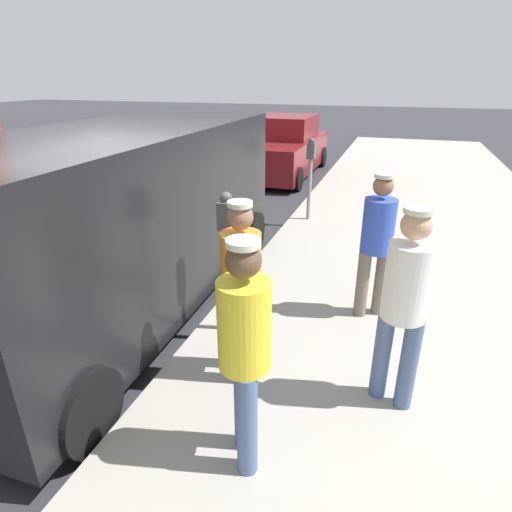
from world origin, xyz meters
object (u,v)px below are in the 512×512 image
at_px(pedestrian_in_white, 405,299).
at_px(parked_van, 121,217).
at_px(pedestrian_in_orange, 241,282).
at_px(parked_sedan_ahead, 282,149).
at_px(pedestrian_in_blue, 377,239).
at_px(parking_meter_far, 311,165).
at_px(pedestrian_in_yellow, 244,345).
at_px(parking_meter_near, 227,240).

height_order(pedestrian_in_white, parked_van, parked_van).
relative_size(pedestrian_in_orange, parked_sedan_ahead, 0.37).
relative_size(pedestrian_in_blue, pedestrian_in_orange, 0.99).
xyz_separation_m(parking_meter_far, parked_sedan_ahead, (-1.70, 4.28, -0.43)).
bearing_deg(pedestrian_in_orange, pedestrian_in_blue, 55.07).
height_order(parked_van, parked_sedan_ahead, parked_van).
bearing_deg(parked_van, parked_sedan_ahead, 91.43).
height_order(pedestrian_in_yellow, parked_van, parked_van).
bearing_deg(parking_meter_near, pedestrian_in_yellow, -64.11).
height_order(parking_meter_far, pedestrian_in_blue, pedestrian_in_blue).
height_order(pedestrian_in_yellow, pedestrian_in_white, pedestrian_in_white).
relative_size(parking_meter_far, pedestrian_in_orange, 0.93).
height_order(parking_meter_far, pedestrian_in_yellow, pedestrian_in_yellow).
bearing_deg(pedestrian_in_white, pedestrian_in_orange, -177.02).
height_order(pedestrian_in_blue, parked_sedan_ahead, pedestrian_in_blue).
relative_size(pedestrian_in_blue, parked_van, 0.31).
height_order(parking_meter_near, pedestrian_in_orange, pedestrian_in_orange).
distance_m(pedestrian_in_white, pedestrian_in_blue, 1.41).
bearing_deg(parked_van, parking_meter_far, 67.73).
xyz_separation_m(pedestrian_in_yellow, parked_van, (-2.23, 1.86, 0.05)).
xyz_separation_m(pedestrian_in_yellow, pedestrian_in_white, (0.96, 0.93, 0.01)).
relative_size(parking_meter_far, parked_van, 0.29).
bearing_deg(pedestrian_in_orange, parking_meter_far, 94.72).
relative_size(parking_meter_far, pedestrian_in_white, 0.90).
bearing_deg(pedestrian_in_white, parked_sedan_ahead, 110.90).
bearing_deg(pedestrian_in_white, parking_meter_far, 110.20).
bearing_deg(pedestrian_in_blue, pedestrian_in_yellow, -106.05).
distance_m(pedestrian_in_yellow, pedestrian_in_blue, 2.41).
distance_m(parking_meter_far, pedestrian_in_white, 4.89).
bearing_deg(pedestrian_in_blue, parked_van, -171.03).
bearing_deg(pedestrian_in_yellow, pedestrian_in_orange, 111.86).
relative_size(parking_meter_near, pedestrian_in_white, 0.90).
height_order(pedestrian_in_white, pedestrian_in_blue, pedestrian_in_white).
distance_m(pedestrian_in_blue, parked_van, 2.93).
distance_m(pedestrian_in_white, parked_sedan_ahead, 9.50).
height_order(pedestrian_in_white, pedestrian_in_orange, pedestrian_in_white).
bearing_deg(parked_van, parking_meter_near, -13.18).
distance_m(pedestrian_in_yellow, parked_van, 2.90).
bearing_deg(parking_meter_far, parked_van, -112.27).
bearing_deg(parking_meter_near, parking_meter_far, 90.00).
distance_m(parked_van, parked_sedan_ahead, 7.96).
bearing_deg(pedestrian_in_white, pedestrian_in_yellow, -135.71).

